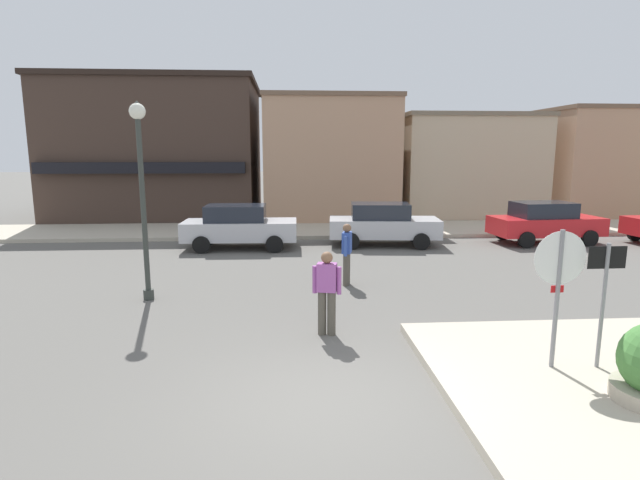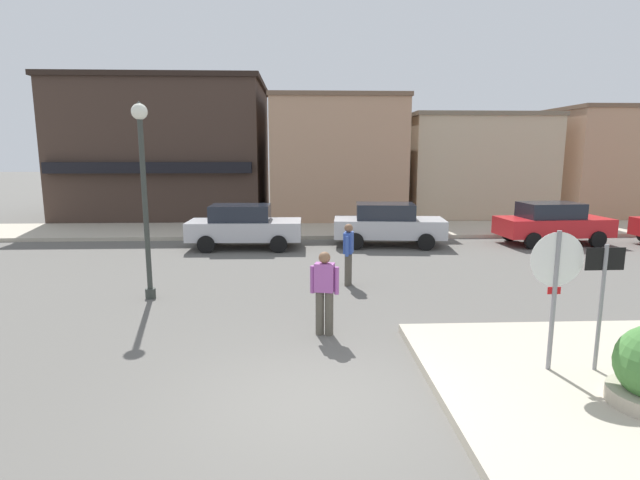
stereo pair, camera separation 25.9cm
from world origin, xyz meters
The scene contains 14 objects.
ground_plane centered at (0.00, 0.00, 0.00)m, with size 160.00×160.00×0.00m, color #5B5954.
kerb_far centered at (0.00, 14.95, 0.07)m, with size 80.00×4.00×0.15m, color #B7AD99.
stop_sign centered at (3.60, 0.66, 1.52)m, with size 0.82×0.07×2.30m.
one_way_sign centered at (4.29, 0.60, 1.33)m, with size 0.60×0.06×2.10m.
lamp_post centered at (-3.74, 5.21, 2.96)m, with size 0.36×0.36×4.54m.
parked_car_nearest centered at (-2.16, 11.37, 0.81)m, with size 4.03×1.94×1.56m.
parked_car_second centered at (3.07, 11.61, 0.81)m, with size 4.15×2.17×1.56m.
parked_car_third centered at (9.25, 11.64, 0.81)m, with size 4.11×2.10×1.56m.
pedestrian_crossing_near centered at (0.26, 2.65, 0.87)m, with size 0.56×0.30×1.61m.
pedestrian_crossing_far centered at (1.07, 6.19, 0.87)m, with size 0.31×0.55×1.61m.
building_corner_shop centered at (-6.99, 21.27, 3.49)m, with size 10.11×9.14×6.96m.
building_storefront_left_near centered at (1.71, 20.35, 3.04)m, with size 6.56×7.85×6.08m.
building_storefront_left_mid centered at (8.89, 20.98, 2.65)m, with size 7.13×8.13×5.28m.
building_storefront_right_near centered at (15.91, 19.47, 2.82)m, with size 5.51×5.41×5.64m.
Camera 1 is at (-0.48, -6.36, 3.45)m, focal length 28.00 mm.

